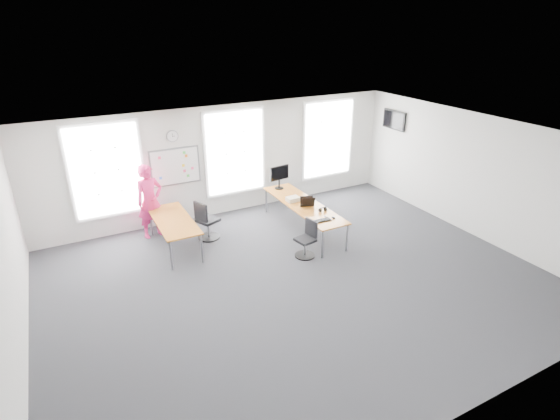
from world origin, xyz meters
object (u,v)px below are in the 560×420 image
person (150,201)px  monitor (279,175)px  desk_right (303,206)px  keyboard (322,221)px  chair_left (206,222)px  chair_right (307,241)px  desk_left (173,222)px  headphones (323,209)px

person → monitor: bearing=-17.5°
desk_right → keyboard: (-0.13, -1.07, 0.06)m
chair_left → keyboard: (2.22, -1.76, 0.30)m
chair_right → monitor: (0.55, 2.41, 0.74)m
desk_left → chair_right: (2.58, -1.77, -0.30)m
headphones → monitor: monitor is taller
chair_left → monitor: bearing=-100.7°
keyboard → monitor: bearing=93.3°
keyboard → monitor: monitor is taller
headphones → desk_left: bearing=145.9°
person → headphones: 4.23m
desk_left → chair_left: chair_left is taller
keyboard → desk_right: bearing=88.6°
chair_left → headphones: (2.53, -1.31, 0.34)m
desk_right → chair_right: (-0.59, -1.18, -0.30)m
chair_left → person: bearing=30.8°
keyboard → headphones: size_ratio=2.32×
desk_right → monitor: 1.30m
desk_right → desk_left: size_ratio=1.48×
desk_left → person: (-0.31, 0.90, 0.25)m
chair_right → keyboard: chair_right is taller
monitor → keyboard: bearing=-100.3°
chair_left → person: person is taller
headphones → chair_left: bearing=138.4°
chair_left → keyboard: 2.85m
chair_right → headphones: (0.77, 0.56, 0.40)m
monitor → desk_left: bearing=-176.5°
chair_left → keyboard: size_ratio=2.25×
person → monitor: size_ratio=2.86×
desk_left → headphones: size_ratio=10.53×
person → headphones: person is taller
desk_right → desk_left: 3.22m
desk_left → desk_right: bearing=-10.5°
desk_right → desk_left: bearing=169.5°
person → chair_right: bearing=-55.8°
person → keyboard: (3.35, -2.56, -0.19)m
headphones → monitor: bearing=82.5°
desk_left → chair_right: chair_right is taller
desk_left → keyboard: size_ratio=4.55×
desk_right → keyboard: keyboard is taller
desk_right → person: 3.80m
chair_right → person: bearing=-143.6°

